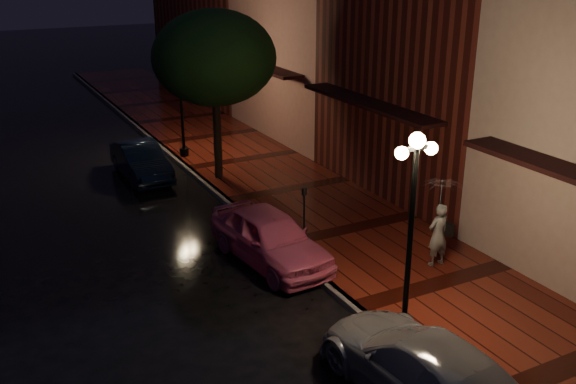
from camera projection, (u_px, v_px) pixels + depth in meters
ground at (281, 249)px, 17.58m from camera, size 120.00×120.00×0.00m
sidewalk at (350, 231)px, 18.54m from camera, size 4.50×60.00×0.15m
curb at (281, 246)px, 17.56m from camera, size 0.25×60.00×0.15m
storefront_mid at (447, 24)px, 20.36m from camera, size 5.00×8.00×11.00m
storefront_far at (320, 31)px, 27.35m from camera, size 5.00×8.00×9.00m
storefront_extra at (228, 3)px, 35.46m from camera, size 5.00×12.00×10.00m
streetlamp_near at (411, 223)px, 12.68m from camera, size 0.96×0.36×4.31m
streetlamp_far at (181, 94)px, 24.29m from camera, size 0.96×0.36×4.31m
street_tree at (215, 61)px, 21.33m from camera, size 4.16×4.16×5.80m
pink_car at (270, 237)px, 16.61m from camera, size 2.11×4.30×1.41m
navy_car at (141, 161)px, 22.91m from camera, size 1.38×3.84×1.26m
silver_car at (424, 369)px, 11.39m from camera, size 2.19×4.78×1.35m
woman_with_umbrella at (440, 209)px, 15.85m from camera, size 0.96×0.98×2.31m
parking_meter at (304, 205)px, 18.11m from camera, size 0.12×0.10×1.30m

